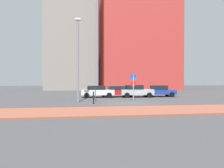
# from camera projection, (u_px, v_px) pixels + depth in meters

# --- Properties ---
(ground_plane) EXTENTS (120.00, 120.00, 0.00)m
(ground_plane) POSITION_uv_depth(u_px,v_px,m) (128.00, 103.00, 19.68)
(ground_plane) COLOR #424244
(sidewalk_brick) EXTENTS (40.00, 4.06, 0.14)m
(sidewalk_brick) POSITION_uv_depth(u_px,v_px,m) (146.00, 111.00, 14.20)
(sidewalk_brick) COLOR #93513D
(sidewalk_brick) RESTS_ON ground
(parked_car_white) EXTENTS (4.05, 2.00, 1.45)m
(parked_car_white) POSITION_uv_depth(u_px,v_px,m) (97.00, 91.00, 25.75)
(parked_car_white) COLOR white
(parked_car_white) RESTS_ON ground
(parked_car_red) EXTENTS (4.56, 2.26, 1.39)m
(parked_car_red) POSITION_uv_depth(u_px,v_px,m) (117.00, 91.00, 26.39)
(parked_car_red) COLOR red
(parked_car_red) RESTS_ON ground
(parked_car_silver) EXTENTS (4.12, 2.01, 1.52)m
(parked_car_silver) POSITION_uv_depth(u_px,v_px,m) (136.00, 91.00, 26.15)
(parked_car_silver) COLOR #B7BABF
(parked_car_silver) RESTS_ON ground
(parked_car_blue) EXTENTS (4.22, 2.09, 1.46)m
(parked_car_blue) POSITION_uv_depth(u_px,v_px,m) (159.00, 91.00, 26.90)
(parked_car_blue) COLOR #1E389E
(parked_car_blue) RESTS_ON ground
(parking_sign_post) EXTENTS (0.59, 0.17, 2.75)m
(parking_sign_post) POSITION_uv_depth(u_px,v_px,m) (133.00, 84.00, 21.16)
(parking_sign_post) COLOR gray
(parking_sign_post) RESTS_ON ground
(parking_meter) EXTENTS (0.18, 0.14, 1.49)m
(parking_meter) POSITION_uv_depth(u_px,v_px,m) (95.00, 92.00, 21.15)
(parking_meter) COLOR #4C4C51
(parking_meter) RESTS_ON ground
(street_lamp) EXTENTS (0.70, 0.36, 8.23)m
(street_lamp) POSITION_uv_depth(u_px,v_px,m) (78.00, 54.00, 20.28)
(street_lamp) COLOR gray
(street_lamp) RESTS_ON ground
(traffic_bollard_near) EXTENTS (0.12, 0.12, 0.90)m
(traffic_bollard_near) POSITION_uv_depth(u_px,v_px,m) (94.00, 99.00, 18.74)
(traffic_bollard_near) COLOR black
(traffic_bollard_near) RESTS_ON ground
(traffic_bollard_mid) EXTENTS (0.13, 0.13, 0.95)m
(traffic_bollard_mid) POSITION_uv_depth(u_px,v_px,m) (93.00, 96.00, 21.98)
(traffic_bollard_mid) COLOR black
(traffic_bollard_mid) RESTS_ON ground
(building_colorful_midrise) EXTENTS (16.72, 17.00, 29.88)m
(building_colorful_midrise) POSITION_uv_depth(u_px,v_px,m) (135.00, 27.00, 50.29)
(building_colorful_midrise) COLOR #BF3833
(building_colorful_midrise) RESTS_ON ground
(building_under_construction) EXTENTS (10.62, 13.48, 20.69)m
(building_under_construction) POSITION_uv_depth(u_px,v_px,m) (71.00, 45.00, 48.79)
(building_under_construction) COLOR gray
(building_under_construction) RESTS_ON ground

